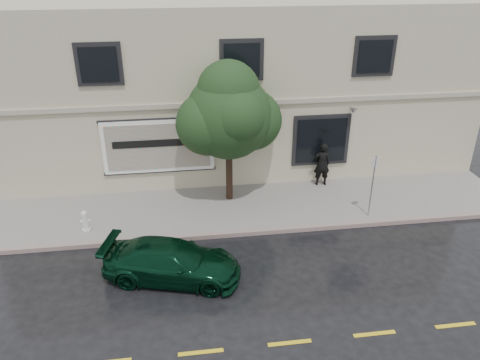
{
  "coord_description": "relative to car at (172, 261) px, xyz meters",
  "views": [
    {
      "loc": [
        -2.41,
        -11.85,
        8.72
      ],
      "look_at": [
        -0.45,
        2.2,
        1.76
      ],
      "focal_mm": 35.0,
      "sensor_mm": 36.0,
      "label": 1
    }
  ],
  "objects": [
    {
      "name": "pedestrian",
      "position": [
        6.03,
        5.1,
        0.48
      ],
      "size": [
        0.67,
        0.44,
        1.82
      ],
      "primitive_type": "imported",
      "rotation": [
        0.0,
        0.0,
        3.13
      ],
      "color": "black",
      "rests_on": "sidewalk"
    },
    {
      "name": "sidewalk",
      "position": [
        2.83,
        3.75,
        -0.51
      ],
      "size": [
        20.0,
        3.5,
        0.15
      ],
      "primitive_type": "cube",
      "color": "gray",
      "rests_on": "ground"
    },
    {
      "name": "car",
      "position": [
        0.0,
        0.0,
        0.0
      ],
      "size": [
        4.32,
        2.77,
        1.16
      ],
      "primitive_type": "imported",
      "rotation": [
        0.0,
        0.0,
        1.3
      ],
      "color": "black",
      "rests_on": "ground"
    },
    {
      "name": "building",
      "position": [
        2.83,
        9.5,
        2.92
      ],
      "size": [
        20.0,
        8.12,
        7.0
      ],
      "color": "#B8AE94",
      "rests_on": "ground"
    },
    {
      "name": "ground",
      "position": [
        2.83,
        0.5,
        -0.58
      ],
      "size": [
        90.0,
        90.0,
        0.0
      ],
      "primitive_type": "plane",
      "color": "black",
      "rests_on": "ground"
    },
    {
      "name": "billboard",
      "position": [
        -0.37,
        5.42,
        1.47
      ],
      "size": [
        4.3,
        0.16,
        2.2
      ],
      "color": "white",
      "rests_on": "ground"
    },
    {
      "name": "sign_pole",
      "position": [
        7.01,
        2.45,
        0.98
      ],
      "size": [
        0.27,
        0.13,
        2.32
      ],
      "rotation": [
        0.0,
        0.0,
        0.42
      ],
      "color": "#9CA1A4",
      "rests_on": "sidewalk"
    },
    {
      "name": "road_marking",
      "position": [
        2.83,
        -3.0,
        -0.58
      ],
      "size": [
        19.0,
        0.12,
        0.01
      ],
      "primitive_type": "cube",
      "color": "gold",
      "rests_on": "ground"
    },
    {
      "name": "curb",
      "position": [
        2.83,
        2.0,
        -0.51
      ],
      "size": [
        20.0,
        0.18,
        0.16
      ],
      "primitive_type": "cube",
      "color": "gray",
      "rests_on": "ground"
    },
    {
      "name": "fire_hydrant",
      "position": [
        -2.89,
        2.81,
        -0.07
      ],
      "size": [
        0.31,
        0.29,
        0.75
      ],
      "rotation": [
        0.0,
        0.0,
        -0.21
      ],
      "color": "silver",
      "rests_on": "sidewalk"
    },
    {
      "name": "umbrella",
      "position": [
        6.03,
        5.1,
        1.74
      ],
      "size": [
        1.01,
        1.01,
        0.71
      ],
      "primitive_type": "imported",
      "rotation": [
        0.0,
        0.0,
        0.05
      ],
      "color": "black",
      "rests_on": "pedestrian"
    },
    {
      "name": "street_tree",
      "position": [
        2.22,
        4.46,
        2.86
      ],
      "size": [
        3.1,
        3.1,
        4.85
      ],
      "color": "#342217",
      "rests_on": "sidewalk"
    }
  ]
}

